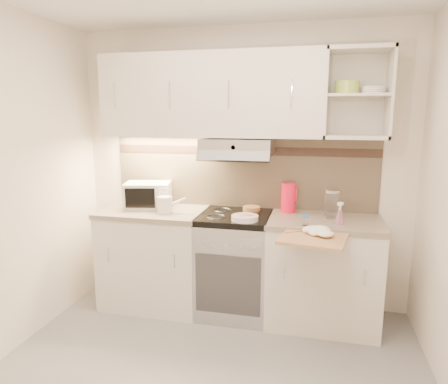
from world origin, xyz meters
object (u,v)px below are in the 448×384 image
object	(u,v)px
pink_pitcher	(288,198)
cutting_board	(313,239)
microwave	(148,195)
plate_stack	(245,218)
watering_can	(166,204)
glass_jar	(332,204)
spray_bottle	(340,215)
electric_range	(235,264)

from	to	relation	value
pink_pitcher	cutting_board	size ratio (longest dim) A/B	0.57
microwave	plate_stack	bearing A→B (deg)	-29.35
pink_pitcher	cutting_board	distance (m)	0.70
plate_stack	microwave	bearing A→B (deg)	164.16
plate_stack	cutting_board	distance (m)	0.61
watering_can	glass_jar	xyz separation A→B (m)	(1.40, 0.15, 0.04)
watering_can	pink_pitcher	xyz separation A→B (m)	(1.04, 0.26, 0.05)
microwave	watering_can	distance (m)	0.30
spray_bottle	pink_pitcher	bearing A→B (deg)	168.80
watering_can	cutting_board	world-z (taller)	watering_can
spray_bottle	microwave	bearing A→B (deg)	-162.82
microwave	watering_can	size ratio (longest dim) A/B	1.77
plate_stack	electric_range	bearing A→B (deg)	122.85
microwave	spray_bottle	xyz separation A→B (m)	(1.69, -0.21, -0.04)
microwave	glass_jar	xyz separation A→B (m)	(1.64, -0.02, 0.00)
spray_bottle	plate_stack	bearing A→B (deg)	-150.86
plate_stack	glass_jar	size ratio (longest dim) A/B	0.93
plate_stack	spray_bottle	distance (m)	0.74
microwave	cutting_board	xyz separation A→B (m)	(1.50, -0.55, -0.14)
watering_can	spray_bottle	xyz separation A→B (m)	(1.46, -0.04, -0.01)
cutting_board	plate_stack	bearing A→B (deg)	163.29
glass_jar	spray_bottle	bearing A→B (deg)	-73.27
pink_pitcher	glass_jar	xyz separation A→B (m)	(0.36, -0.11, -0.01)
watering_can	glass_jar	distance (m)	1.41
electric_range	cutting_board	bearing A→B (deg)	-34.74
pink_pitcher	spray_bottle	size ratio (longest dim) A/B	1.38
electric_range	cutting_board	distance (m)	0.91
electric_range	microwave	world-z (taller)	microwave
watering_can	spray_bottle	size ratio (longest dim) A/B	1.40
pink_pitcher	cutting_board	xyz separation A→B (m)	(0.23, -0.64, -0.16)
watering_can	pink_pitcher	size ratio (longest dim) A/B	1.01
electric_range	spray_bottle	size ratio (longest dim) A/B	4.83
electric_range	pink_pitcher	world-z (taller)	pink_pitcher
watering_can	plate_stack	world-z (taller)	watering_can
plate_stack	glass_jar	world-z (taller)	glass_jar
electric_range	microwave	bearing A→B (deg)	173.81
microwave	spray_bottle	world-z (taller)	microwave
microwave	spray_bottle	distance (m)	1.71
pink_pitcher	spray_bottle	world-z (taller)	pink_pitcher
glass_jar	spray_bottle	xyz separation A→B (m)	(0.06, -0.18, -0.05)
electric_range	pink_pitcher	distance (m)	0.75
plate_stack	glass_jar	distance (m)	0.73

